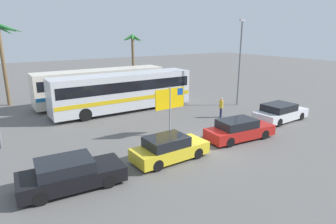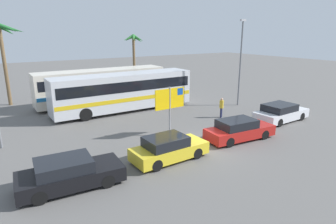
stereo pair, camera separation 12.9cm
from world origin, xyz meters
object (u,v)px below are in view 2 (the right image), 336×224
(bus_front_coach, at_px, (124,90))
(car_white, at_px, (281,113))
(ferry_sign, at_px, (170,100))
(pedestrian_near_sign, at_px, (221,106))
(car_red, at_px, (239,130))
(car_yellow, at_px, (169,148))
(car_black, at_px, (69,173))
(bus_rear_coach, at_px, (102,84))

(bus_front_coach, bearing_deg, car_white, -46.12)
(ferry_sign, distance_m, pedestrian_near_sign, 5.86)
(car_red, bearing_deg, car_yellow, -173.41)
(car_yellow, bearing_deg, car_black, 178.42)
(car_white, relative_size, car_red, 0.98)
(ferry_sign, bearing_deg, car_yellow, -127.00)
(bus_rear_coach, bearing_deg, car_black, -115.57)
(bus_front_coach, distance_m, bus_rear_coach, 3.72)
(bus_front_coach, xyz_separation_m, car_white, (8.72, -9.07, -1.15))
(car_white, bearing_deg, car_black, -177.27)
(bus_rear_coach, distance_m, car_white, 15.83)
(bus_rear_coach, height_order, car_red, bus_rear_coach)
(car_red, height_order, pedestrian_near_sign, pedestrian_near_sign)
(bus_front_coach, relative_size, car_red, 2.61)
(car_black, xyz_separation_m, pedestrian_near_sign, (12.84, 4.35, 0.29))
(bus_rear_coach, xyz_separation_m, car_white, (9.30, -12.75, -1.15))
(bus_front_coach, height_order, bus_rear_coach, same)
(bus_front_coach, bearing_deg, car_yellow, -101.96)
(bus_rear_coach, relative_size, car_black, 2.65)
(bus_rear_coach, relative_size, car_yellow, 2.90)
(car_black, bearing_deg, ferry_sign, 27.73)
(car_red, relative_size, car_yellow, 1.11)
(ferry_sign, xyz_separation_m, car_black, (-7.27, -3.15, -1.69))
(car_white, xyz_separation_m, pedestrian_near_sign, (-3.17, 3.08, 0.29))
(bus_rear_coach, height_order, car_yellow, bus_rear_coach)
(ferry_sign, relative_size, pedestrian_near_sign, 2.02)
(bus_front_coach, distance_m, car_yellow, 10.63)
(ferry_sign, relative_size, car_red, 0.70)
(bus_rear_coach, distance_m, ferry_sign, 10.90)
(car_white, relative_size, car_black, 1.00)
(bus_front_coach, distance_m, car_black, 12.70)
(ferry_sign, xyz_separation_m, car_white, (8.74, -1.88, -1.69))
(car_red, distance_m, car_yellow, 5.32)
(bus_front_coach, bearing_deg, pedestrian_near_sign, -47.20)
(bus_rear_coach, bearing_deg, car_red, -75.02)
(bus_front_coach, xyz_separation_m, car_red, (3.13, -10.20, -1.15))
(bus_rear_coach, xyz_separation_m, car_red, (3.71, -13.88, -1.15))
(bus_front_coach, distance_m, car_red, 10.73)
(bus_front_coach, xyz_separation_m, car_black, (-7.29, -10.34, -1.15))
(car_red, distance_m, car_black, 10.42)
(bus_rear_coach, bearing_deg, ferry_sign, -87.03)
(car_white, xyz_separation_m, car_yellow, (-10.91, -1.26, -0.00))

